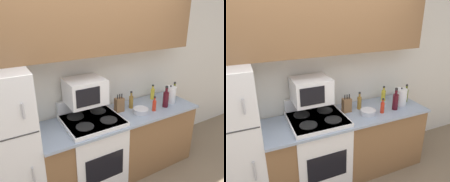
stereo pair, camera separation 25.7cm
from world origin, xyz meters
TOP-DOWN VIEW (x-y plane):
  - wall_back at (0.00, 0.67)m, footprint 8.00×0.05m
  - lower_cabinets at (0.33, 0.31)m, footprint 2.13×0.66m
  - refrigerator at (-1.06, 0.32)m, footprint 0.65×0.66m
  - upper_cabinets at (0.00, 0.48)m, footprint 2.78×0.33m
  - stove at (-0.09, 0.30)m, footprint 0.67×0.65m
  - microwave at (-0.11, 0.41)m, footprint 0.44×0.38m
  - knife_block at (0.34, 0.38)m, footprint 0.11×0.08m
  - bowl at (0.55, 0.20)m, footprint 0.20×0.20m
  - bottle_hot_sauce at (0.75, 0.16)m, footprint 0.05×0.05m
  - bottle_cooking_spray at (0.99, 0.48)m, footprint 0.06×0.06m
  - bottle_vinegar at (0.54, 0.39)m, footprint 0.06×0.06m
  - bottle_wine_red at (0.96, 0.18)m, footprint 0.08×0.08m
  - bottle_olive_oil at (1.27, 0.33)m, footprint 0.06×0.06m
  - kettle at (1.12, 0.26)m, footprint 0.16×0.16m

SIDE VIEW (x-z plane):
  - lower_cabinets at x=0.33m, z-range 0.00..0.89m
  - stove at x=-0.09m, z-range -0.06..1.03m
  - refrigerator at x=-1.06m, z-range 0.00..1.65m
  - bowl at x=0.55m, z-range 0.89..0.96m
  - bottle_hot_sauce at x=0.75m, z-range 0.87..1.07m
  - bottle_cooking_spray at x=0.99m, z-range 0.87..1.09m
  - knife_block at x=0.34m, z-range 0.86..1.10m
  - bottle_vinegar at x=0.54m, z-range 0.86..1.10m
  - bottle_olive_oil at x=1.27m, z-range 0.86..1.12m
  - kettle at x=1.12m, z-range 0.88..1.14m
  - bottle_wine_red at x=0.96m, z-range 0.86..1.16m
  - microwave at x=-0.11m, z-range 1.10..1.40m
  - wall_back at x=0.00m, z-range 0.00..2.55m
  - upper_cabinets at x=0.00m, z-range 1.65..2.31m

